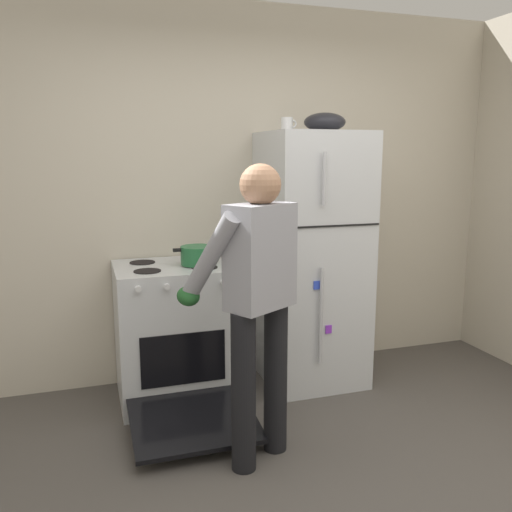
{
  "coord_description": "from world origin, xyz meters",
  "views": [
    {
      "loc": [
        -1.01,
        -1.89,
        1.64
      ],
      "look_at": [
        0.02,
        1.32,
        1.0
      ],
      "focal_mm": 37.43,
      "sensor_mm": 36.0,
      "label": 1
    }
  ],
  "objects_px": {
    "red_pot": "(198,255)",
    "coffee_mug": "(287,124)",
    "stove_range": "(175,334)",
    "person_cook": "(256,289)",
    "mixing_bowl": "(325,122)",
    "refrigerator": "(311,260)"
  },
  "relations": [
    {
      "from": "stove_range",
      "to": "red_pot",
      "type": "xyz_separation_m",
      "value": [
        0.16,
        -0.03,
        0.54
      ]
    },
    {
      "from": "refrigerator",
      "to": "coffee_mug",
      "type": "height_order",
      "value": "coffee_mug"
    },
    {
      "from": "refrigerator",
      "to": "mixing_bowl",
      "type": "height_order",
      "value": "mixing_bowl"
    },
    {
      "from": "person_cook",
      "to": "red_pot",
      "type": "bearing_deg",
      "value": 98.79
    },
    {
      "from": "mixing_bowl",
      "to": "person_cook",
      "type": "bearing_deg",
      "value": -131.49
    },
    {
      "from": "stove_range",
      "to": "mixing_bowl",
      "type": "height_order",
      "value": "mixing_bowl"
    },
    {
      "from": "red_pot",
      "to": "coffee_mug",
      "type": "bearing_deg",
      "value": 8.59
    },
    {
      "from": "person_cook",
      "to": "mixing_bowl",
      "type": "distance_m",
      "value": 1.5
    },
    {
      "from": "red_pot",
      "to": "coffee_mug",
      "type": "height_order",
      "value": "coffee_mug"
    },
    {
      "from": "stove_range",
      "to": "refrigerator",
      "type": "bearing_deg",
      "value": 1.01
    },
    {
      "from": "mixing_bowl",
      "to": "stove_range",
      "type": "bearing_deg",
      "value": -179.05
    },
    {
      "from": "refrigerator",
      "to": "mixing_bowl",
      "type": "xyz_separation_m",
      "value": [
        0.08,
        0.0,
        0.96
      ]
    },
    {
      "from": "refrigerator",
      "to": "stove_range",
      "type": "relative_size",
      "value": 1.47
    },
    {
      "from": "refrigerator",
      "to": "person_cook",
      "type": "height_order",
      "value": "refrigerator"
    },
    {
      "from": "stove_range",
      "to": "red_pot",
      "type": "relative_size",
      "value": 3.78
    },
    {
      "from": "mixing_bowl",
      "to": "coffee_mug",
      "type": "bearing_deg",
      "value": 169.01
    },
    {
      "from": "stove_range",
      "to": "red_pot",
      "type": "height_order",
      "value": "red_pot"
    },
    {
      "from": "stove_range",
      "to": "coffee_mug",
      "type": "height_order",
      "value": "coffee_mug"
    },
    {
      "from": "stove_range",
      "to": "person_cook",
      "type": "bearing_deg",
      "value": -71.64
    },
    {
      "from": "refrigerator",
      "to": "stove_range",
      "type": "distance_m",
      "value": 1.09
    },
    {
      "from": "person_cook",
      "to": "coffee_mug",
      "type": "bearing_deg",
      "value": 60.56
    },
    {
      "from": "stove_range",
      "to": "mixing_bowl",
      "type": "xyz_separation_m",
      "value": [
        1.08,
        0.02,
        1.41
      ]
    }
  ]
}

